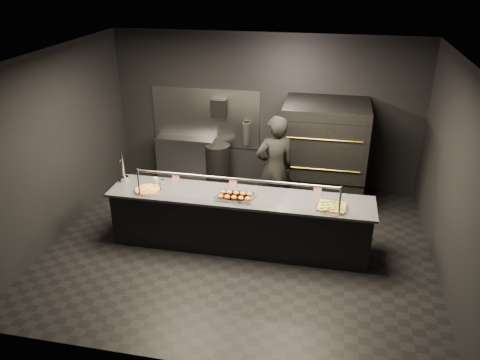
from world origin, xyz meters
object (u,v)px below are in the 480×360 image
(trash_bin, at_px, (218,164))
(fire_extinguisher, at_px, (246,133))
(prep_shelf, at_px, (186,158))
(pizza_oven, at_px, (324,153))
(beer_tap, at_px, (123,172))
(square_pizza, at_px, (332,207))
(slider_tray_b, at_px, (238,196))
(service_counter, at_px, (239,221))
(towel_dispenser, at_px, (219,108))
(round_pizza, at_px, (147,190))
(worker, at_px, (274,169))
(slider_tray_a, at_px, (232,196))

(trash_bin, bearing_deg, fire_extinguisher, 18.12)
(prep_shelf, bearing_deg, pizza_oven, -8.54)
(beer_tap, xyz_separation_m, square_pizza, (3.35, -0.25, -0.14))
(beer_tap, bearing_deg, slider_tray_b, -6.25)
(service_counter, bearing_deg, beer_tap, 176.18)
(towel_dispenser, height_order, round_pizza, towel_dispenser)
(towel_dispenser, height_order, fire_extinguisher, towel_dispenser)
(fire_extinguisher, height_order, worker, worker)
(round_pizza, xyz_separation_m, trash_bin, (0.55, 2.34, -0.52))
(slider_tray_a, xyz_separation_m, trash_bin, (-0.80, 2.31, -0.53))
(towel_dispenser, xyz_separation_m, trash_bin, (0.00, -0.17, -1.13))
(pizza_oven, bearing_deg, slider_tray_a, -123.16)
(pizza_oven, height_order, slider_tray_b, pizza_oven)
(round_pizza, distance_m, slider_tray_b, 1.45)
(towel_dispenser, relative_size, round_pizza, 0.80)
(prep_shelf, height_order, slider_tray_b, slider_tray_b)
(fire_extinguisher, height_order, round_pizza, fire_extinguisher)
(fire_extinguisher, distance_m, worker, 1.54)
(beer_tap, xyz_separation_m, slider_tray_a, (1.85, -0.22, -0.13))
(square_pizza, height_order, worker, worker)
(pizza_oven, distance_m, fire_extinguisher, 1.63)
(service_counter, relative_size, prep_shelf, 3.42)
(towel_dispenser, relative_size, worker, 0.19)
(service_counter, xyz_separation_m, prep_shelf, (-1.60, 2.32, -0.01))
(beer_tap, relative_size, trash_bin, 0.66)
(square_pizza, relative_size, worker, 0.26)
(prep_shelf, bearing_deg, round_pizza, -86.48)
(pizza_oven, bearing_deg, beer_tap, -150.67)
(pizza_oven, bearing_deg, trash_bin, 171.33)
(prep_shelf, distance_m, slider_tray_a, 2.88)
(prep_shelf, bearing_deg, slider_tray_a, -58.11)
(beer_tap, bearing_deg, service_counter, -3.82)
(service_counter, height_order, prep_shelf, service_counter)
(prep_shelf, xyz_separation_m, worker, (2.00, -1.26, 0.49))
(slider_tray_a, height_order, trash_bin, slider_tray_a)
(pizza_oven, distance_m, worker, 1.16)
(beer_tap, distance_m, slider_tray_b, 1.97)
(service_counter, xyz_separation_m, square_pizza, (1.40, -0.12, 0.47))
(beer_tap, relative_size, worker, 0.29)
(prep_shelf, bearing_deg, service_counter, -55.41)
(slider_tray_b, height_order, trash_bin, slider_tray_b)
(pizza_oven, xyz_separation_m, round_pizza, (-2.65, -2.02, -0.03))
(slider_tray_a, bearing_deg, worker, 66.59)
(service_counter, bearing_deg, slider_tray_a, -138.15)
(service_counter, height_order, round_pizza, service_counter)
(square_pizza, bearing_deg, service_counter, 175.00)
(slider_tray_b, height_order, square_pizza, slider_tray_b)
(slider_tray_a, bearing_deg, pizza_oven, 56.84)
(service_counter, height_order, square_pizza, service_counter)
(beer_tap, distance_m, slider_tray_a, 1.87)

